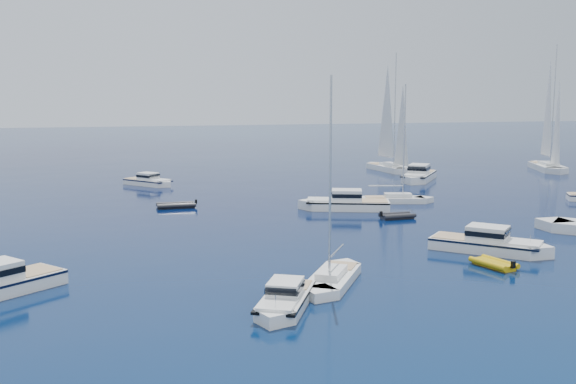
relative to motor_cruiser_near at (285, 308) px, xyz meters
name	(u,v)px	position (x,y,z in m)	size (l,w,h in m)	color
ground	(415,277)	(9.32, 3.89, 0.00)	(400.00, 400.00, 0.00)	#072449
motor_cruiser_near	(285,308)	(0.00, 0.00, 0.00)	(2.21, 7.23, 1.90)	silver
motor_cruiser_right	(489,252)	(17.33, 8.46, 0.00)	(2.78, 9.09, 2.39)	silver
motor_cruiser_centre	(345,209)	(13.37, 27.81, 0.00)	(2.91, 9.52, 2.50)	white
motor_cruiser_distant	(418,181)	(30.04, 45.89, 0.00)	(3.15, 10.29, 2.70)	white
motor_cruiser_horizon	(149,185)	(-3.97, 50.39, 0.00)	(2.32, 7.59, 1.99)	white
sailboat_fore	(333,284)	(3.93, 3.75, 0.00)	(2.24, 8.62, 12.67)	white
sailboat_centre	(394,203)	(19.79, 30.43, 0.00)	(2.23, 8.57, 12.60)	silver
sailboat_sails_r	(389,171)	(30.90, 57.20, 0.00)	(3.10, 11.92, 17.53)	white
sailboat_sails_far	(547,170)	(53.76, 51.99, 0.00)	(3.32, 12.76, 18.76)	silver
tender_yellow	(494,267)	(15.31, 4.68, 0.00)	(1.80, 3.21, 0.95)	#C89F0B
tender_grey_near	(397,218)	(16.36, 22.13, 0.00)	(1.82, 3.24, 0.95)	black
tender_grey_far	(176,208)	(-2.40, 33.12, 0.00)	(2.15, 3.97, 0.95)	black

